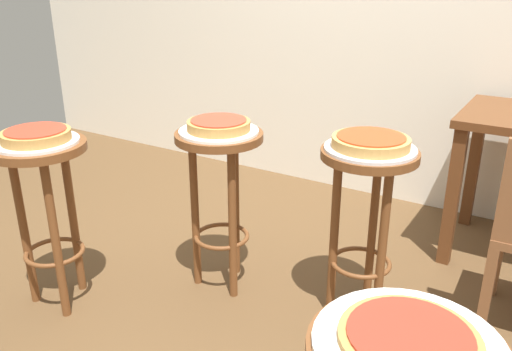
# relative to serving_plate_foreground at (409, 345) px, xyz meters

# --- Properties ---
(ground_plane) EXTENTS (6.00, 6.00, 0.00)m
(ground_plane) POSITION_rel_serving_plate_foreground_xyz_m (-0.89, 0.75, -0.76)
(ground_plane) COLOR brown
(serving_plate_foreground) EXTENTS (0.36, 0.36, 0.01)m
(serving_plate_foreground) POSITION_rel_serving_plate_foreground_xyz_m (0.00, 0.00, 0.00)
(serving_plate_foreground) COLOR white
(serving_plate_foreground) RESTS_ON stool_foreground
(pizza_foreground) EXTENTS (0.26, 0.26, 0.02)m
(pizza_foreground) POSITION_rel_serving_plate_foreground_xyz_m (0.00, -0.00, 0.02)
(pizza_foreground) COLOR #B78442
(pizza_foreground) RESTS_ON serving_plate_foreground
(stool_middle) EXTENTS (0.38, 0.38, 0.75)m
(stool_middle) POSITION_rel_serving_plate_foreground_xyz_m (-1.64, 0.44, -0.21)
(stool_middle) COLOR brown
(stool_middle) RESTS_ON ground_plane
(serving_plate_middle) EXTENTS (0.33, 0.33, 0.01)m
(serving_plate_middle) POSITION_rel_serving_plate_foreground_xyz_m (-1.64, 0.44, 0.00)
(serving_plate_middle) COLOR silver
(serving_plate_middle) RESTS_ON stool_middle
(pizza_middle) EXTENTS (0.27, 0.27, 0.05)m
(pizza_middle) POSITION_rel_serving_plate_foreground_xyz_m (-1.64, 0.44, 0.03)
(pizza_middle) COLOR #B78442
(pizza_middle) RESTS_ON serving_plate_middle
(stool_leftside) EXTENTS (0.38, 0.38, 0.75)m
(stool_leftside) POSITION_rel_serving_plate_foreground_xyz_m (-1.10, 0.94, -0.21)
(stool_leftside) COLOR brown
(stool_leftside) RESTS_ON ground_plane
(serving_plate_leftside) EXTENTS (0.34, 0.34, 0.01)m
(serving_plate_leftside) POSITION_rel_serving_plate_foreground_xyz_m (-1.10, 0.94, 0.00)
(serving_plate_leftside) COLOR white
(serving_plate_leftside) RESTS_ON stool_leftside
(pizza_leftside) EXTENTS (0.27, 0.27, 0.05)m
(pizza_leftside) POSITION_rel_serving_plate_foreground_xyz_m (-1.10, 0.94, 0.03)
(pizza_leftside) COLOR #B78442
(pizza_leftside) RESTS_ON serving_plate_leftside
(stool_rear) EXTENTS (0.38, 0.38, 0.75)m
(stool_rear) POSITION_rel_serving_plate_foreground_xyz_m (-0.47, 1.06, -0.21)
(stool_rear) COLOR brown
(stool_rear) RESTS_ON ground_plane
(serving_plate_rear) EXTENTS (0.36, 0.36, 0.01)m
(serving_plate_rear) POSITION_rel_serving_plate_foreground_xyz_m (-0.47, 1.06, 0.00)
(serving_plate_rear) COLOR silver
(serving_plate_rear) RESTS_ON stool_rear
(pizza_rear) EXTENTS (0.30, 0.30, 0.05)m
(pizza_rear) POSITION_rel_serving_plate_foreground_xyz_m (-0.47, 1.06, 0.03)
(pizza_rear) COLOR tan
(pizza_rear) RESTS_ON serving_plate_rear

